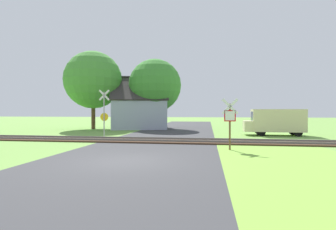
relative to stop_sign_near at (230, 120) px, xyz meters
name	(u,v)px	position (x,y,z in m)	size (l,w,h in m)	color
ground_plane	(127,161)	(-4.49, -3.88, -1.62)	(160.00, 160.00, 0.00)	#6B9942
road_asphalt	(139,153)	(-4.49, -1.88, -1.62)	(7.71, 80.00, 0.01)	#38383A
grass_verge	(327,180)	(2.37, -5.88, -1.61)	(6.00, 20.00, 0.01)	#75A83B
rail_track	(159,141)	(-4.49, 3.23, -1.56)	(60.00, 2.60, 0.22)	#422D1E
stop_sign_near	(230,120)	(0.00, 0.00, 0.00)	(0.88, 0.15, 2.76)	brown
crossing_sign_far	(104,112)	(-9.26, 5.34, 0.42)	(0.88, 0.16, 3.78)	#9E9EA5
house	(140,112)	(-9.30, 16.42, 0.30)	(7.86, 8.00, 6.30)	#99A3B7
tree_center	(155,86)	(-7.37, 16.14, 3.49)	(6.23, 6.23, 8.23)	#513823
tree_left	(93,80)	(-14.44, 14.69, 4.10)	(6.68, 6.68, 9.07)	#513823
mail_truck	(275,121)	(4.55, 9.16, -0.38)	(4.97, 2.07, 2.24)	beige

